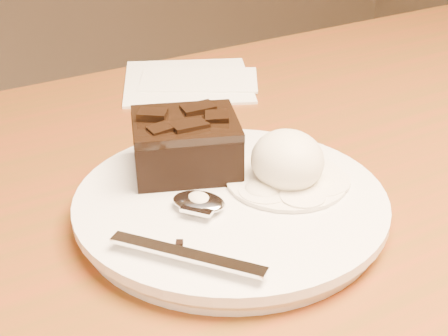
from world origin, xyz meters
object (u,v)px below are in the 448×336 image
plate (231,207)px  ice_cream_scoop (287,160)px  brownie (186,148)px  napkin (188,80)px  spoon (199,204)px

plate → ice_cream_scoop: size_ratio=4.01×
plate → brownie: (-0.01, 0.06, 0.03)m
ice_cream_scoop → napkin: bearing=77.0°
brownie → napkin: bearing=61.0°
ice_cream_scoop → brownie: bearing=132.8°
napkin → ice_cream_scoop: bearing=-103.0°
brownie → plate: bearing=-81.8°
brownie → spoon: 0.07m
spoon → napkin: bearing=26.4°
brownie → ice_cream_scoop: (0.06, -0.06, 0.00)m
plate → spoon: spoon is taller
brownie → spoon: size_ratio=0.51×
plate → brownie: bearing=98.2°
plate → brownie: brownie is taller
brownie → ice_cream_scoop: 0.08m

